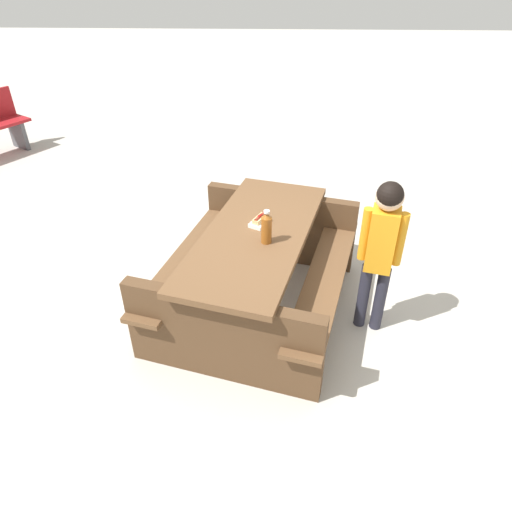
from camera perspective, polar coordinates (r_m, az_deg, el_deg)
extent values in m
plane|color=#B7B2A8|center=(3.99, 0.00, -6.24)|extent=(30.00, 30.00, 0.00)
cube|color=brown|center=(3.56, 0.00, 2.66)|extent=(1.94, 1.20, 0.05)
cube|color=brown|center=(3.89, -7.90, 0.22)|extent=(1.81, 0.74, 0.04)
cube|color=brown|center=(3.63, 8.49, -2.71)|extent=(1.81, 0.74, 0.04)
cube|color=#4D3520|center=(4.40, 3.01, 3.60)|extent=(0.46, 1.38, 0.70)
cube|color=#4D3520|center=(3.21, -4.18, -10.14)|extent=(0.46, 1.38, 0.70)
cylinder|color=brown|center=(3.37, 1.29, 3.21)|extent=(0.08, 0.08, 0.21)
cone|color=brown|center=(3.31, 1.32, 5.03)|extent=(0.07, 0.07, 0.04)
cylinder|color=silver|center=(3.29, 1.33, 5.47)|extent=(0.04, 0.04, 0.02)
cube|color=white|center=(3.63, 0.47, 4.14)|extent=(0.21, 0.18, 0.03)
cube|color=#D8B272|center=(3.62, 0.47, 4.59)|extent=(0.16, 0.12, 0.04)
cylinder|color=maroon|center=(3.61, 0.47, 4.84)|extent=(0.14, 0.09, 0.03)
ellipsoid|color=maroon|center=(3.60, 0.47, 5.01)|extent=(0.07, 0.05, 0.01)
cylinder|color=#262633|center=(3.74, 13.07, -4.79)|extent=(0.09, 0.09, 0.58)
cylinder|color=#262633|center=(3.74, 15.01, -5.12)|extent=(0.09, 0.09, 0.58)
cube|color=orange|center=(3.43, 15.26, 1.95)|extent=(0.22, 0.23, 0.49)
cylinder|color=orange|center=(3.42, 13.30, 2.63)|extent=(0.07, 0.07, 0.41)
cylinder|color=orange|center=(3.43, 17.33, 1.95)|extent=(0.07, 0.07, 0.41)
sphere|color=beige|center=(3.27, 16.15, 6.98)|extent=(0.19, 0.19, 0.19)
sphere|color=black|center=(3.25, 16.20, 7.25)|extent=(0.18, 0.18, 0.18)
cube|color=#4C4C51|center=(7.94, -27.20, 13.15)|extent=(0.24, 0.34, 0.41)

